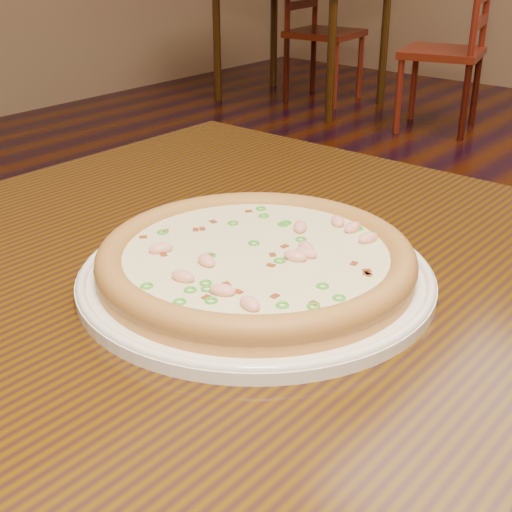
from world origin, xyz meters
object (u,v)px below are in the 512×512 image
Objects in this scene: pizza at (256,259)px; chair_b at (453,52)px; chair_a at (318,31)px; hero_table at (378,386)px; plate at (256,275)px.

pizza is 0.33× the size of chair_b.
hero_table is at bearing -54.12° from chair_a.
pizza reaches higher than hero_table.
plate is 1.12× the size of pizza.
chair_a reaches higher than hero_table.
pizza is at bearing -157.35° from hero_table.
plate is at bearing -157.38° from hero_table.
chair_b is at bearing 111.91° from plate.
chair_a is at bearing 125.88° from hero_table.
plate is at bearing -55.84° from chair_a.
chair_a and chair_b have the same top height.
chair_b is at bearing -10.59° from chair_a.
plate is 0.37× the size of chair_a.
hero_table is 1.26× the size of chair_b.
chair_b reaches higher than pizza.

